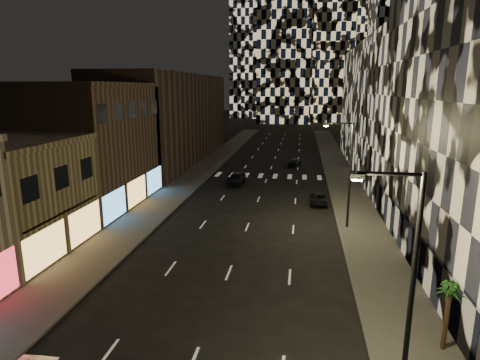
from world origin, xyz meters
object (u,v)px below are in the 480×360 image
(car_dark_midlane, at_px, (236,179))
(car_dark_rightlane, at_px, (319,199))
(streetlight_near, at_px, (407,275))
(streetlight_far, at_px, (348,168))
(car_dark_oncoming, at_px, (295,162))
(palm_tree, at_px, (449,294))

(car_dark_midlane, xyz_separation_m, car_dark_rightlane, (9.93, -7.33, -0.23))
(streetlight_near, distance_m, car_dark_rightlane, 27.55)
(streetlight_near, xyz_separation_m, streetlight_far, (0.00, 20.00, 0.00))
(streetlight_near, relative_size, car_dark_oncoming, 2.24)
(streetlight_far, height_order, car_dark_oncoming, streetlight_far)
(car_dark_oncoming, distance_m, palm_tree, 45.22)
(car_dark_oncoming, bearing_deg, car_dark_rightlane, 105.53)
(streetlight_near, relative_size, car_dark_midlane, 2.00)
(streetlight_far, height_order, palm_tree, streetlight_far)
(streetlight_far, bearing_deg, streetlight_near, -90.00)
(streetlight_near, bearing_deg, car_dark_rightlane, 94.07)
(car_dark_oncoming, relative_size, car_dark_rightlane, 1.06)
(car_dark_midlane, relative_size, palm_tree, 1.35)
(car_dark_midlane, bearing_deg, streetlight_near, -65.70)
(car_dark_midlane, height_order, car_dark_rightlane, car_dark_midlane)
(car_dark_rightlane, distance_m, palm_tree, 24.09)
(streetlight_far, distance_m, car_dark_midlane, 19.20)
(car_dark_midlane, relative_size, car_dark_oncoming, 1.12)
(streetlight_far, xyz_separation_m, car_dark_oncoming, (-4.85, 28.05, -4.77))
(car_dark_rightlane, height_order, palm_tree, palm_tree)
(streetlight_near, height_order, streetlight_far, same)
(palm_tree, bearing_deg, car_dark_rightlane, 101.58)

